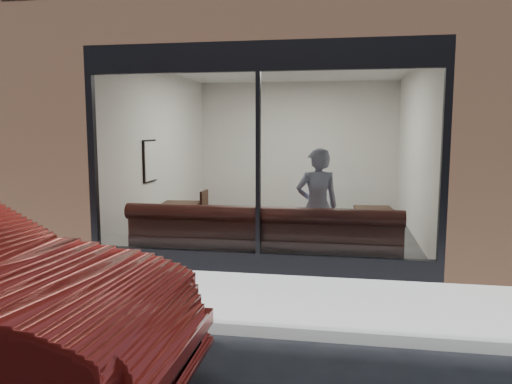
% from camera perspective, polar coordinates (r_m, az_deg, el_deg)
% --- Properties ---
extents(ground, '(120.00, 120.00, 0.00)m').
position_cam_1_polar(ground, '(5.26, -3.63, -15.58)').
color(ground, black).
rests_on(ground, ground).
extents(sidewalk_near, '(40.00, 2.00, 0.01)m').
position_cam_1_polar(sidewalk_near, '(6.17, -1.42, -11.99)').
color(sidewalk_near, gray).
rests_on(sidewalk_near, ground).
extents(kerb_near, '(40.00, 0.10, 0.12)m').
position_cam_1_polar(kerb_near, '(5.19, -3.77, -15.18)').
color(kerb_near, gray).
rests_on(kerb_near, ground).
extents(host_building_pier_left, '(2.50, 12.00, 3.20)m').
position_cam_1_polar(host_building_pier_left, '(13.62, -11.24, 5.32)').
color(host_building_pier_left, brown).
rests_on(host_building_pier_left, ground).
extents(host_building_pier_right, '(2.50, 12.00, 3.20)m').
position_cam_1_polar(host_building_pier_right, '(12.98, 21.52, 4.86)').
color(host_building_pier_right, brown).
rests_on(host_building_pier_right, ground).
extents(host_building_backfill, '(5.00, 6.00, 3.20)m').
position_cam_1_polar(host_building_backfill, '(15.75, 5.72, 5.68)').
color(host_building_backfill, brown).
rests_on(host_building_backfill, ground).
extents(cafe_floor, '(6.00, 6.00, 0.00)m').
position_cam_1_polar(cafe_floor, '(9.98, 3.09, -4.39)').
color(cafe_floor, '#2D2D30').
rests_on(cafe_floor, ground).
extents(cafe_ceiling, '(6.00, 6.00, 0.00)m').
position_cam_1_polar(cafe_ceiling, '(9.84, 3.22, 14.00)').
color(cafe_ceiling, white).
rests_on(cafe_ceiling, host_building_upper).
extents(cafe_wall_back, '(5.00, 0.00, 5.00)m').
position_cam_1_polar(cafe_wall_back, '(12.76, 4.73, 5.30)').
color(cafe_wall_back, silver).
rests_on(cafe_wall_back, ground).
extents(cafe_wall_left, '(0.00, 6.00, 6.00)m').
position_cam_1_polar(cafe_wall_left, '(10.37, -10.69, 4.74)').
color(cafe_wall_left, silver).
rests_on(cafe_wall_left, ground).
extents(cafe_wall_right, '(0.00, 6.00, 6.00)m').
position_cam_1_polar(cafe_wall_right, '(9.81, 17.79, 4.38)').
color(cafe_wall_right, silver).
rests_on(cafe_wall_right, ground).
extents(storefront_kick, '(5.00, 0.10, 0.30)m').
position_cam_1_polar(storefront_kick, '(7.11, 0.25, -8.13)').
color(storefront_kick, black).
rests_on(storefront_kick, ground).
extents(storefront_header, '(5.00, 0.10, 0.40)m').
position_cam_1_polar(storefront_header, '(6.92, 0.26, 15.26)').
color(storefront_header, black).
rests_on(storefront_header, host_building_upper).
extents(storefront_mullion, '(0.06, 0.10, 2.50)m').
position_cam_1_polar(storefront_mullion, '(6.87, 0.26, 3.19)').
color(storefront_mullion, black).
rests_on(storefront_mullion, storefront_kick).
extents(storefront_glass, '(4.80, 0.00, 4.80)m').
position_cam_1_polar(storefront_glass, '(6.84, 0.21, 3.17)').
color(storefront_glass, white).
rests_on(storefront_glass, storefront_kick).
extents(banquette, '(4.00, 0.55, 0.45)m').
position_cam_1_polar(banquette, '(7.47, 0.77, -6.77)').
color(banquette, '#3E1916').
rests_on(banquette, cafe_floor).
extents(person, '(0.73, 0.58, 1.76)m').
position_cam_1_polar(person, '(7.50, 7.00, -1.67)').
color(person, '#A0AED0').
rests_on(person, cafe_floor).
extents(cafe_table_left, '(0.70, 0.70, 0.04)m').
position_cam_1_polar(cafe_table_left, '(8.71, -8.63, -1.38)').
color(cafe_table_left, black).
rests_on(cafe_table_left, cafe_floor).
extents(cafe_table_right, '(0.63, 0.63, 0.04)m').
position_cam_1_polar(cafe_table_right, '(8.30, 13.28, -1.92)').
color(cafe_table_right, black).
rests_on(cafe_table_right, cafe_floor).
extents(cafe_chair_left, '(0.39, 0.39, 0.04)m').
position_cam_1_polar(cafe_chair_left, '(9.01, -7.06, -4.29)').
color(cafe_chair_left, black).
rests_on(cafe_chair_left, cafe_floor).
extents(cafe_chair_right, '(0.55, 0.55, 0.04)m').
position_cam_1_polar(cafe_chair_right, '(8.96, 5.66, -4.33)').
color(cafe_chair_right, black).
rests_on(cafe_chair_right, cafe_floor).
extents(wall_poster, '(0.02, 0.56, 0.74)m').
position_cam_1_polar(wall_poster, '(9.69, -11.96, 3.49)').
color(wall_poster, white).
rests_on(wall_poster, cafe_wall_left).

